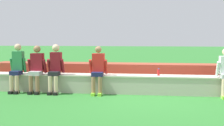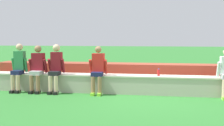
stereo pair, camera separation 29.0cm
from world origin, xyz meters
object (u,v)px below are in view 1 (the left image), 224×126
person_far_left (17,67)px  person_left_of_center (36,67)px  person_right_of_center (98,69)px  person_center (55,67)px  water_bottle_center_gap (159,72)px

person_far_left → person_left_of_center: size_ratio=1.04×
person_right_of_center → person_center: bearing=-179.3°
person_center → person_far_left: bearing=-179.9°
person_far_left → person_center: bearing=0.1°
person_far_left → person_right_of_center: bearing=0.4°
person_left_of_center → water_bottle_center_gap: person_left_of_center is taller
water_bottle_center_gap → person_center: bearing=-175.9°
person_center → water_bottle_center_gap: (2.99, 0.21, -0.13)m
person_left_of_center → water_bottle_center_gap: size_ratio=6.73×
person_far_left → person_center: (1.17, 0.00, -0.00)m
person_left_of_center → person_right_of_center: (1.83, 0.03, -0.01)m
person_center → water_bottle_center_gap: 3.00m
person_left_of_center → person_center: 0.56m
person_far_left → person_center: person_far_left is taller
person_far_left → water_bottle_center_gap: person_far_left is taller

